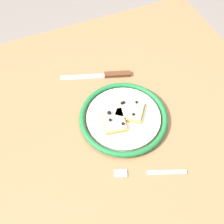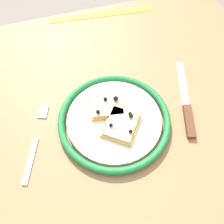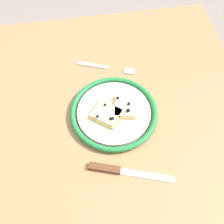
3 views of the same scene
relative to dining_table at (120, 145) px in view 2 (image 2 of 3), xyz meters
name	(u,v)px [view 2 (image 2 of 3)]	position (x,y,z in m)	size (l,w,h in m)	color
ground_plane	(116,197)	(0.00, 0.00, -0.62)	(6.00, 6.00, 0.00)	gray
dining_table	(120,145)	(0.00, 0.00, 0.00)	(0.95, 0.94, 0.71)	#936D47
plate	(114,120)	(-0.01, 0.02, 0.10)	(0.27, 0.27, 0.02)	white
pizza_slice_near	(107,106)	(-0.02, 0.06, 0.11)	(0.09, 0.08, 0.03)	tan
pizza_slice_far	(124,126)	(0.00, 0.00, 0.11)	(0.11, 0.11, 0.03)	tan
knife	(187,110)	(0.17, 0.00, 0.09)	(0.09, 0.23, 0.01)	silver
fork	(36,141)	(-0.20, 0.03, 0.09)	(0.09, 0.19, 0.00)	#BDBDBD
measuring_tape	(102,15)	(0.07, 0.43, 0.09)	(0.35, 0.02, 0.00)	yellow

